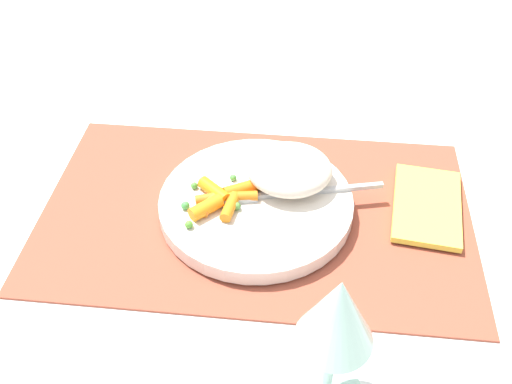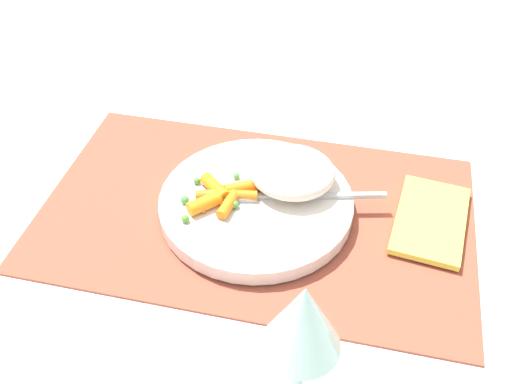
% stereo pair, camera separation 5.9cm
% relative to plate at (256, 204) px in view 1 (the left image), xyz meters
% --- Properties ---
extents(ground_plane, '(2.40, 2.40, 0.00)m').
position_rel_plate_xyz_m(ground_plane, '(0.00, 0.00, -0.02)').
color(ground_plane, white).
extents(placemat, '(0.51, 0.31, 0.01)m').
position_rel_plate_xyz_m(placemat, '(0.00, 0.00, -0.01)').
color(placemat, '#9E4733').
rests_on(placemat, ground_plane).
extents(plate, '(0.23, 0.23, 0.02)m').
position_rel_plate_xyz_m(plate, '(0.00, 0.00, 0.00)').
color(plate, silver).
rests_on(plate, placemat).
extents(rice_mound, '(0.10, 0.10, 0.04)m').
position_rel_plate_xyz_m(rice_mound, '(-0.04, -0.03, 0.03)').
color(rice_mound, beige).
rests_on(rice_mound, plate).
extents(carrot_portion, '(0.09, 0.08, 0.02)m').
position_rel_plate_xyz_m(carrot_portion, '(0.04, 0.01, 0.02)').
color(carrot_portion, orange).
rests_on(carrot_portion, plate).
extents(pea_scatter, '(0.09, 0.09, 0.01)m').
position_rel_plate_xyz_m(pea_scatter, '(0.04, 0.00, 0.01)').
color(pea_scatter, '#4B9D42').
rests_on(pea_scatter, plate).
extents(fork, '(0.20, 0.06, 0.01)m').
position_rel_plate_xyz_m(fork, '(-0.03, -0.01, 0.01)').
color(fork, '#BBBBBB').
rests_on(fork, plate).
extents(wine_glass, '(0.07, 0.07, 0.16)m').
position_rel_plate_xyz_m(wine_glass, '(-0.09, 0.22, 0.10)').
color(wine_glass, '#B2E0CC').
rests_on(wine_glass, ground_plane).
extents(napkin, '(0.09, 0.14, 0.01)m').
position_rel_plate_xyz_m(napkin, '(-0.20, -0.02, -0.01)').
color(napkin, '#EAE54C').
rests_on(napkin, placemat).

